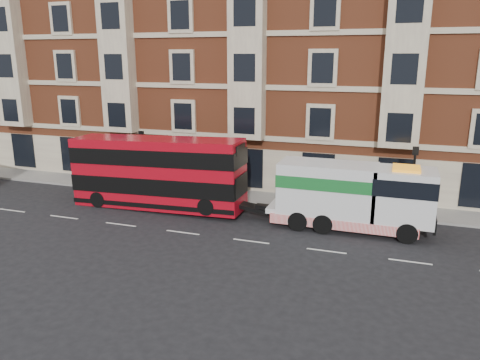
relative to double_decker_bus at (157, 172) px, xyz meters
name	(u,v)px	position (x,y,z in m)	size (l,w,h in m)	color
ground	(183,233)	(3.38, -3.53, -2.42)	(120.00, 120.00, 0.00)	black
sidewalk	(229,195)	(3.38, 3.97, -2.34)	(90.00, 3.00, 0.15)	slate
victorian_terrace	(266,49)	(3.88, 11.47, 7.65)	(45.00, 12.00, 20.40)	brown
lamp_post_west	(142,157)	(-2.62, 2.67, 0.26)	(0.35, 0.15, 4.35)	black
lamp_post_east	(413,177)	(15.38, 2.67, 0.26)	(0.35, 0.15, 4.35)	black
double_decker_bus	(157,172)	(0.00, 0.00, 0.00)	(11.26, 2.59, 4.56)	#A60916
tow_truck	(350,196)	(12.06, 0.00, -0.42)	(9.02, 2.67, 3.76)	silver
pedestrian	(90,172)	(-7.90, 3.66, -1.51)	(0.55, 0.36, 1.52)	black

